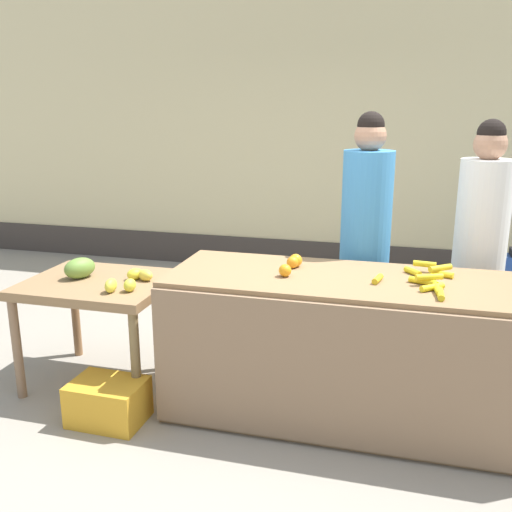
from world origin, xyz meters
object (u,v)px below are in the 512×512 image
vendor_woman_blue_shirt (365,247)px  produce_crate (108,402)px  produce_sack (238,316)px  vendor_woman_white_shirt (479,255)px

vendor_woman_blue_shirt → produce_crate: size_ratio=4.17×
produce_sack → vendor_woman_blue_shirt: bearing=-11.8°
vendor_woman_blue_shirt → produce_sack: vendor_woman_blue_shirt is taller
vendor_woman_blue_shirt → vendor_woman_white_shirt: vendor_woman_blue_shirt is taller
vendor_woman_white_shirt → produce_crate: bearing=-151.7°
produce_sack → vendor_woman_white_shirt: bearing=-4.6°
produce_crate → vendor_woman_white_shirt: bearing=28.3°
vendor_woman_blue_shirt → produce_crate: vendor_woman_blue_shirt is taller
produce_crate → produce_sack: size_ratio=0.90×
vendor_woman_white_shirt → produce_sack: (-1.72, 0.14, -0.66)m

